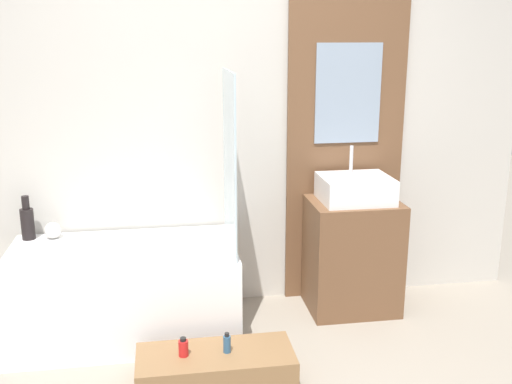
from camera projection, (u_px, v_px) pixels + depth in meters
The scene contains 11 objects.
wall_tiled_back at pixel (222, 117), 3.96m from camera, with size 4.20×0.06×2.60m, color beige.
wall_wood_accent at pixel (346, 114), 4.04m from camera, with size 0.81×0.04×2.60m.
bathtub at pixel (125, 291), 3.72m from camera, with size 1.38×0.74×0.56m.
glass_shower_screen at pixel (230, 162), 3.54m from camera, with size 0.01×0.57×1.07m, color silver.
wooden_step_bench at pixel (216, 368), 3.23m from camera, with size 0.84×0.36×0.18m, color olive.
vanity_cabinet at pixel (352, 255), 4.04m from camera, with size 0.59×0.46×0.77m, color brown.
sink at pixel (355, 189), 3.92m from camera, with size 0.45×0.38×0.35m.
vase_tall_dark at pixel (27, 222), 3.79m from camera, with size 0.08×0.08×0.28m.
vase_round_light at pixel (53, 230), 3.82m from camera, with size 0.11×0.11×0.11m, color silver.
bottle_soap_primary at pixel (183, 348), 3.17m from camera, with size 0.05×0.05×0.11m.
bottle_soap_secondary at pixel (227, 344), 3.20m from camera, with size 0.04×0.04×0.11m.
Camera 1 is at (-0.41, -2.36, 1.84)m, focal length 42.00 mm.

